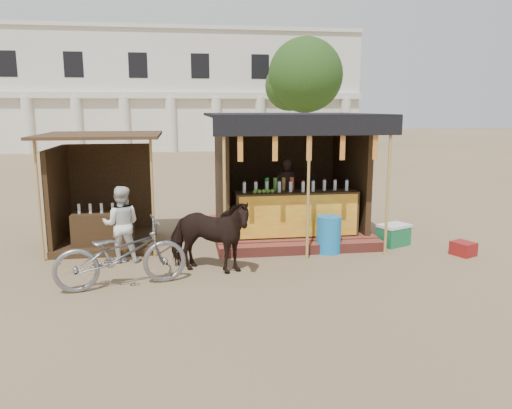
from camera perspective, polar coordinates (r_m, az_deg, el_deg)
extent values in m
plane|color=#846B4C|center=(8.22, 1.67, -9.68)|extent=(120.00, 120.00, 0.00)
cube|color=brown|center=(11.66, 3.49, -2.88)|extent=(3.40, 2.80, 0.22)
cube|color=brown|center=(10.20, 5.29, -4.99)|extent=(3.40, 0.35, 0.20)
cube|color=#3B2915|center=(10.62, 4.58, -1.03)|extent=(2.60, 0.55, 0.95)
cube|color=orange|center=(10.35, 4.94, -1.35)|extent=(2.50, 0.02, 0.88)
cube|color=#3B2915|center=(12.63, 2.39, 4.48)|extent=(3.00, 0.12, 2.50)
cube|color=#3B2915|center=(11.19, -3.98, 3.62)|extent=(0.12, 2.50, 2.50)
cube|color=#3B2915|center=(11.81, 10.72, 3.85)|extent=(0.12, 2.50, 2.50)
cube|color=black|center=(11.12, 3.86, 10.19)|extent=(3.60, 3.60, 0.06)
cube|color=black|center=(9.40, 6.19, 8.91)|extent=(3.60, 0.06, 0.36)
cylinder|color=tan|center=(9.28, -3.62, 1.50)|extent=(0.06, 0.06, 2.75)
cylinder|color=tan|center=(9.54, 6.00, 1.73)|extent=(0.06, 0.06, 2.75)
cylinder|color=tan|center=(10.06, 14.86, 1.90)|extent=(0.06, 0.06, 2.75)
cube|color=red|center=(9.21, -1.81, 6.62)|extent=(0.10, 0.02, 0.55)
cube|color=red|center=(9.31, 2.19, 6.67)|extent=(0.10, 0.02, 0.55)
cube|color=red|center=(9.45, 6.10, 6.68)|extent=(0.10, 0.02, 0.55)
cube|color=red|center=(9.63, 9.87, 6.66)|extent=(0.10, 0.02, 0.55)
cube|color=red|center=(9.85, 13.48, 6.61)|extent=(0.10, 0.02, 0.55)
imported|color=black|center=(11.57, 3.37, 1.48)|extent=(0.59, 0.41, 1.54)
cube|color=#3B2915|center=(11.25, -16.58, -4.02)|extent=(2.00, 2.00, 0.15)
cube|color=#3B2915|center=(11.98, -16.22, 1.66)|extent=(1.90, 0.10, 2.10)
cube|color=#3B2915|center=(11.23, -21.66, 0.72)|extent=(0.10, 1.90, 2.10)
cube|color=#472D19|center=(10.81, -17.32, 7.58)|extent=(2.40, 2.40, 0.06)
cylinder|color=tan|center=(10.23, -23.55, 0.35)|extent=(0.05, 0.05, 2.35)
cylinder|color=tan|center=(9.89, -11.73, 0.71)|extent=(0.05, 0.05, 2.35)
cube|color=#3B2915|center=(10.69, -17.04, -3.02)|extent=(1.20, 0.50, 0.80)
imported|color=black|center=(8.88, -5.43, -3.59)|extent=(1.75, 1.29, 1.35)
imported|color=gray|center=(8.45, -15.17, -5.49)|extent=(2.24, 1.19, 1.12)
imported|color=silver|center=(9.80, -15.14, -2.19)|extent=(0.73, 0.58, 1.46)
cylinder|color=#1977C1|center=(10.23, 8.29, -3.41)|extent=(0.54, 0.54, 0.75)
cube|color=maroon|center=(10.82, 22.60, -4.68)|extent=(0.49, 0.52, 0.27)
cube|color=#197040|center=(11.09, 15.45, -3.51)|extent=(0.74, 0.64, 0.40)
cube|color=white|center=(11.03, 15.51, -2.35)|extent=(0.76, 0.66, 0.06)
cube|color=silver|center=(37.59, -9.68, 12.52)|extent=(26.00, 7.00, 8.00)
cube|color=silver|center=(33.98, -9.78, 12.19)|extent=(26.00, 0.50, 0.40)
cube|color=silver|center=(34.46, -10.02, 19.43)|extent=(26.00, 0.30, 0.25)
cylinder|color=silver|center=(35.32, -24.58, 8.23)|extent=(0.70, 0.70, 3.60)
cylinder|color=silver|center=(34.63, -19.76, 8.54)|extent=(0.70, 0.70, 3.60)
cylinder|color=silver|center=(34.18, -14.76, 8.80)|extent=(0.70, 0.70, 3.60)
cylinder|color=silver|center=(33.99, -9.67, 8.99)|extent=(0.70, 0.70, 3.60)
cylinder|color=silver|center=(34.07, -4.56, 9.11)|extent=(0.70, 0.70, 3.60)
cylinder|color=silver|center=(34.41, 0.50, 9.17)|extent=(0.70, 0.70, 3.60)
cylinder|color=silver|center=(35.00, 5.41, 9.15)|extent=(0.70, 0.70, 3.60)
cylinder|color=silver|center=(35.84, 10.14, 9.07)|extent=(0.70, 0.70, 3.60)
cylinder|color=#382314|center=(30.49, 5.57, 9.25)|extent=(0.50, 0.50, 4.00)
sphere|color=#304D1A|center=(30.53, 5.67, 14.51)|extent=(4.40, 4.40, 4.40)
sphere|color=#304D1A|center=(30.90, 3.89, 13.38)|extent=(2.99, 2.99, 2.99)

